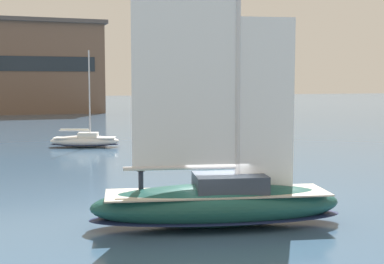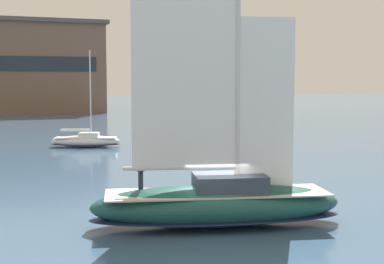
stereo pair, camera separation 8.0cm
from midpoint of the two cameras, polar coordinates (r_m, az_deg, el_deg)
The scene contains 4 objects.
ground_plane at distance 21.76m, azimuth 2.58°, elevation -9.97°, with size 400.00×400.00×0.00m, color #385675.
tree_shore_left at distance 101.69m, azimuth 2.18°, elevation 7.31°, with size 6.38×6.38×13.12m.
sailboat_main at distance 21.50m, azimuth 2.63°, elevation -7.14°, with size 10.52×4.88×13.94m.
sailboat_moored_mid_channel at distance 48.16m, azimuth -11.39°, elevation -0.90°, with size 6.39×3.60×8.49m.
Camera 1 is at (-7.97, -19.42, 5.76)m, focal length 50.00 mm.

